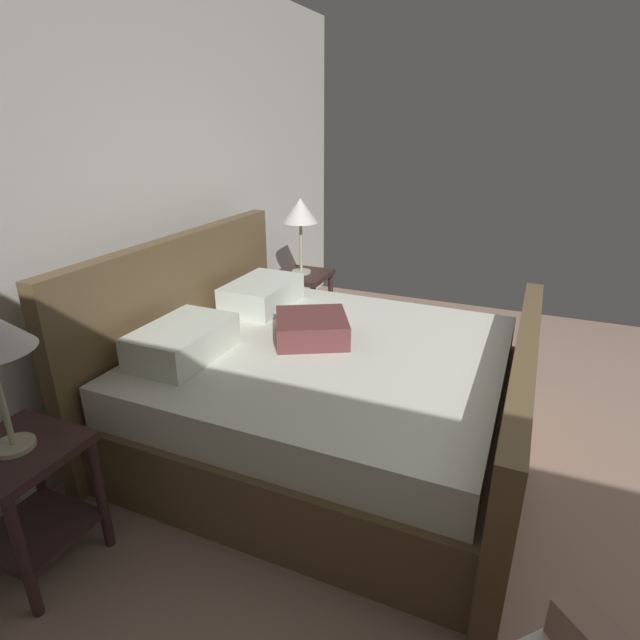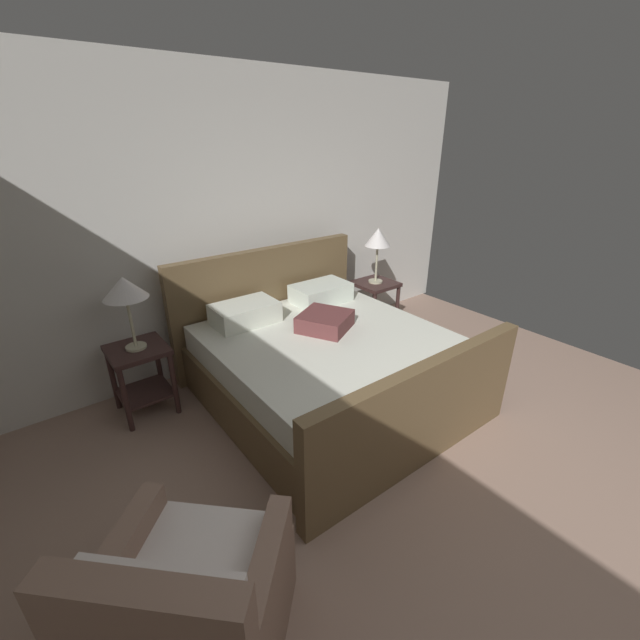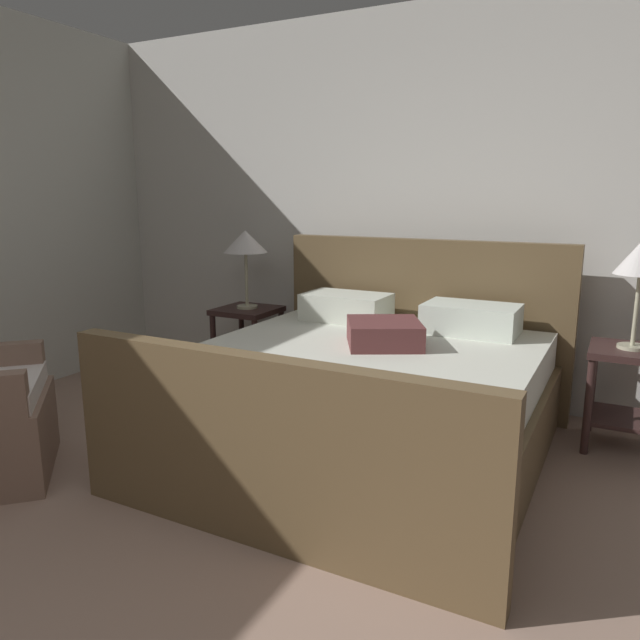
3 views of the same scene
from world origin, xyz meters
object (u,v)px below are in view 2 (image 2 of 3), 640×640
at_px(bed, 326,362).
at_px(table_lamp_left, 124,290).
at_px(table_lamp_right, 378,239).
at_px(nightstand_left, 141,369).
at_px(nightstand_right, 374,298).
at_px(armchair, 192,610).

bearing_deg(bed, table_lamp_left, 149.57).
relative_size(table_lamp_right, nightstand_left, 1.03).
relative_size(bed, nightstand_right, 3.55).
height_order(table_lamp_right, nightstand_left, table_lamp_right).
bearing_deg(bed, armchair, -143.93).
xyz_separation_m(bed, table_lamp_left, (-1.32, 0.78, 0.74)).
distance_m(bed, nightstand_right, 1.51).
relative_size(bed, table_lamp_right, 3.44).
relative_size(bed, nightstand_left, 3.55).
bearing_deg(table_lamp_right, armchair, -146.73).
bearing_deg(nightstand_right, bed, -150.66).
height_order(nightstand_right, table_lamp_left, table_lamp_left).
distance_m(nightstand_right, table_lamp_right, 0.70).
bearing_deg(armchair, nightstand_left, 78.83).
xyz_separation_m(nightstand_left, armchair, (-0.40, -2.03, -0.06)).
xyz_separation_m(bed, nightstand_left, (-1.32, 0.78, 0.05)).
bearing_deg(table_lamp_right, nightstand_right, -116.57).
height_order(nightstand_right, nightstand_left, same).
distance_m(table_lamp_left, armchair, 2.20).
height_order(table_lamp_right, table_lamp_left, table_lamp_right).
relative_size(nightstand_right, table_lamp_left, 1.01).
xyz_separation_m(nightstand_right, table_lamp_left, (-2.64, 0.03, 0.69)).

